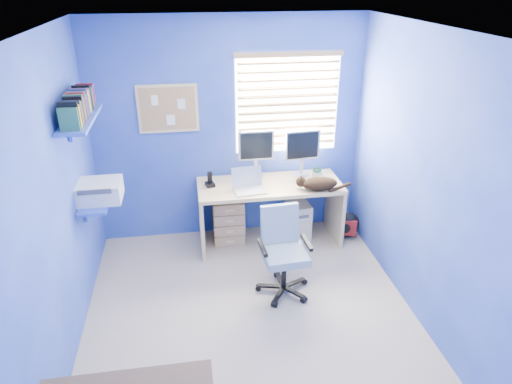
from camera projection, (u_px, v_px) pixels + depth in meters
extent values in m
cube|color=#A39481|center=(251.00, 316.00, 4.21)|extent=(3.00, 3.20, 0.00)
cube|color=white|center=(249.00, 31.00, 3.12)|extent=(3.00, 3.20, 0.00)
cube|color=#2240A8|center=(229.00, 132.00, 5.08)|extent=(3.00, 0.01, 2.50)
cube|color=#2240A8|center=(298.00, 336.00, 2.24)|extent=(3.00, 0.01, 2.50)
cube|color=#2240A8|center=(54.00, 208.00, 3.45)|extent=(0.01, 3.20, 2.50)
cube|color=#2240A8|center=(425.00, 182.00, 3.87)|extent=(0.01, 3.20, 2.50)
cube|color=#E0BE7E|center=(269.00, 213.00, 5.22)|extent=(1.60, 0.65, 0.74)
cube|color=silver|center=(250.00, 182.00, 4.84)|extent=(0.36, 0.30, 0.22)
cube|color=silver|center=(256.00, 153.00, 5.16)|extent=(0.40, 0.12, 0.54)
cube|color=silver|center=(302.00, 153.00, 5.17)|extent=(0.41, 0.16, 0.54)
cube|color=black|center=(210.00, 179.00, 4.97)|extent=(0.11, 0.13, 0.17)
imported|color=#275F3E|center=(317.00, 173.00, 5.21)|extent=(0.10, 0.09, 0.10)
cylinder|color=silver|center=(318.00, 174.00, 5.21)|extent=(0.13, 0.13, 0.07)
ellipsoid|color=black|center=(320.00, 184.00, 4.90)|extent=(0.43, 0.30, 0.14)
cube|color=beige|center=(298.00, 217.00, 5.43)|extent=(0.24, 0.46, 0.45)
cube|color=tan|center=(228.00, 220.00, 5.27)|extent=(0.35, 0.28, 0.54)
cube|color=yellow|center=(290.00, 235.00, 5.28)|extent=(0.03, 0.17, 0.24)
ellipsoid|color=black|center=(348.00, 225.00, 5.41)|extent=(0.32, 0.28, 0.32)
cylinder|color=black|center=(283.00, 289.00, 4.52)|extent=(0.53, 0.53, 0.06)
cylinder|color=black|center=(284.00, 273.00, 4.43)|extent=(0.05, 0.05, 0.33)
cube|color=#9BA6B2|center=(285.00, 255.00, 4.34)|extent=(0.43, 0.43, 0.08)
cube|color=#9BA6B2|center=(280.00, 224.00, 4.41)|extent=(0.37, 0.08, 0.39)
cube|color=white|center=(287.00, 104.00, 5.04)|extent=(1.15, 0.01, 1.10)
cube|color=#AC8152|center=(288.00, 104.00, 5.01)|extent=(1.10, 0.03, 1.00)
cube|color=#E0BE7E|center=(168.00, 109.00, 4.84)|extent=(0.64, 0.02, 0.52)
cube|color=tan|center=(168.00, 109.00, 4.84)|extent=(0.58, 0.01, 0.46)
cube|color=blue|center=(96.00, 201.00, 4.28)|extent=(0.26, 0.55, 0.03)
cube|color=silver|center=(98.00, 191.00, 4.24)|extent=(0.42, 0.34, 0.18)
cube|color=blue|center=(80.00, 119.00, 3.93)|extent=(0.24, 0.90, 0.03)
cube|color=navy|center=(77.00, 105.00, 3.87)|extent=(0.15, 0.80, 0.22)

